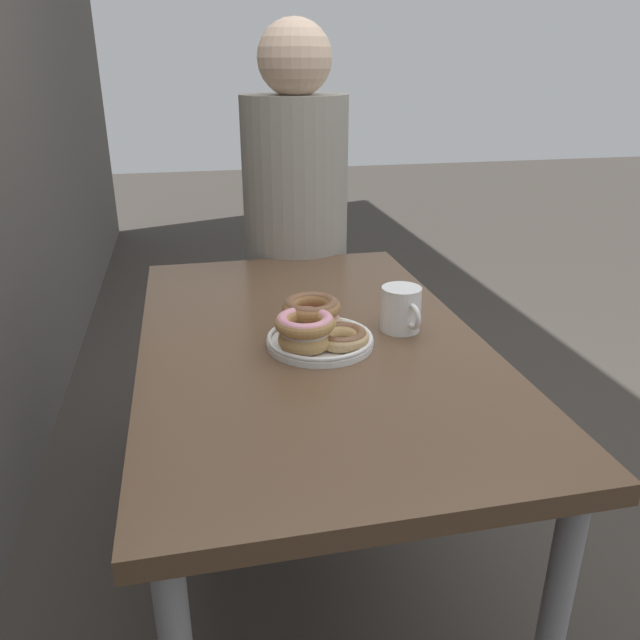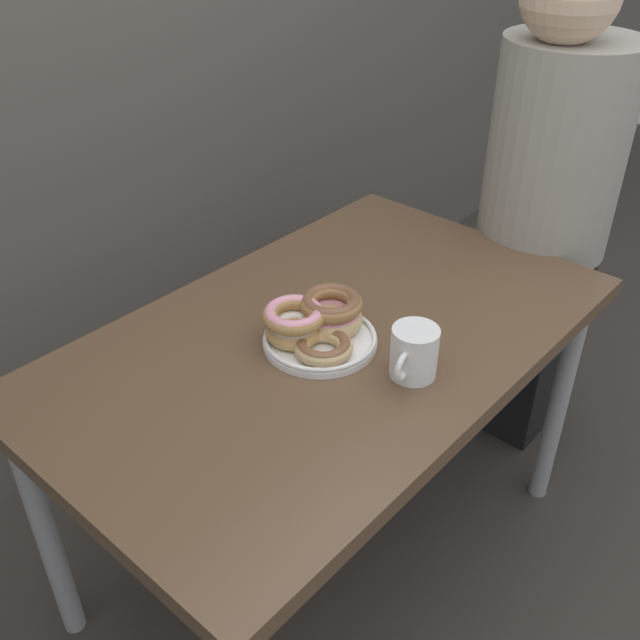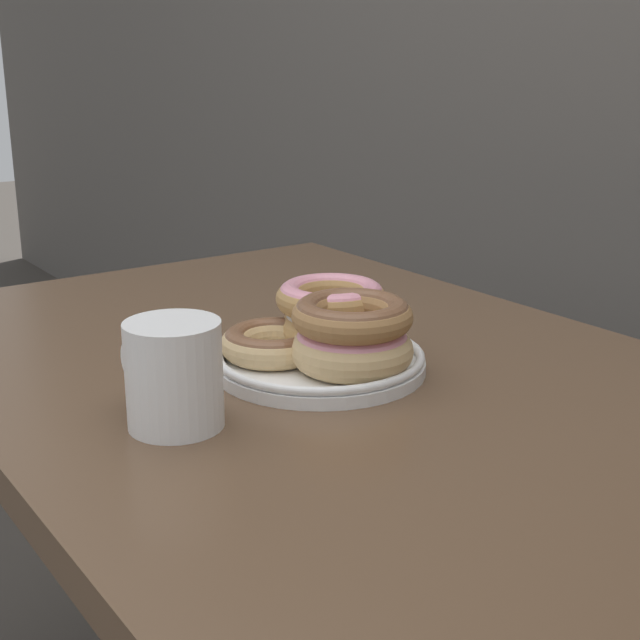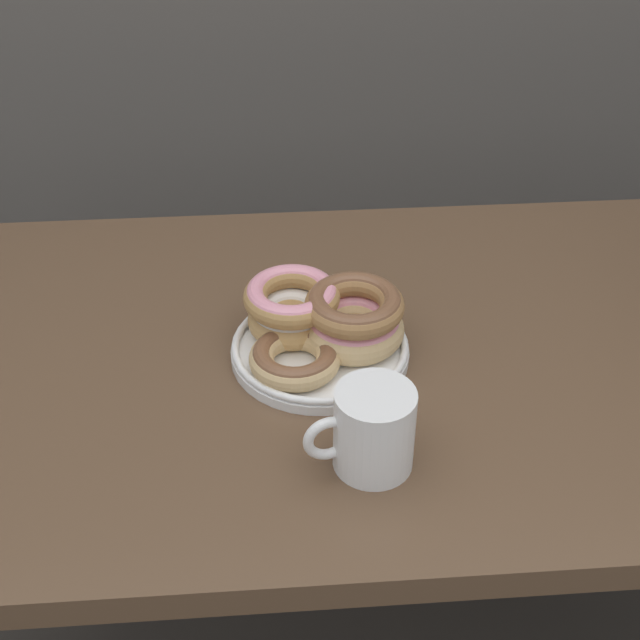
% 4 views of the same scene
% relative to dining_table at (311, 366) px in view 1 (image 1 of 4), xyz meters
% --- Properties ---
extents(ground_plane, '(14.00, 14.00, 0.00)m').
position_rel_dining_table_xyz_m(ground_plane, '(0.00, -0.28, -0.64)').
color(ground_plane, '#38332D').
extents(dining_table, '(1.26, 0.76, 0.72)m').
position_rel_dining_table_xyz_m(dining_table, '(0.00, 0.00, 0.00)').
color(dining_table, brown).
rests_on(dining_table, ground_plane).
extents(donut_plate, '(0.25, 0.24, 0.09)m').
position_rel_dining_table_xyz_m(donut_plate, '(-0.04, -0.00, 0.12)').
color(donut_plate, white).
rests_on(donut_plate, dining_table).
extents(coffee_mug, '(0.13, 0.09, 0.10)m').
position_rel_dining_table_xyz_m(coffee_mug, '(-0.00, -0.21, 0.13)').
color(coffee_mug, white).
rests_on(coffee_mug, dining_table).
extents(person_figure, '(0.39, 0.35, 1.42)m').
position_rel_dining_table_xyz_m(person_figure, '(0.78, -0.10, 0.13)').
color(person_figure, black).
rests_on(person_figure, ground_plane).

